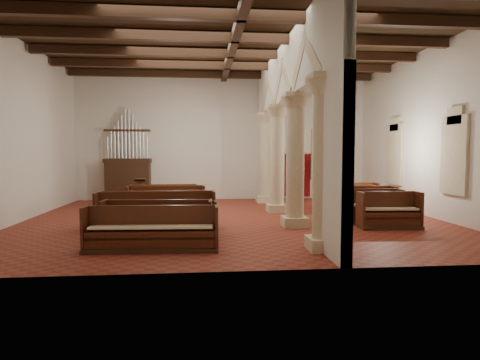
% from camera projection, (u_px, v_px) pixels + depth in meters
% --- Properties ---
extents(floor, '(14.00, 14.00, 0.00)m').
position_uv_depth(floor, '(233.00, 219.00, 13.73)').
color(floor, maroon).
rests_on(floor, ground).
extents(ceiling, '(14.00, 14.00, 0.00)m').
position_uv_depth(ceiling, '(233.00, 41.00, 13.31)').
color(ceiling, black).
rests_on(ceiling, wall_back).
extents(wall_back, '(14.00, 0.02, 6.00)m').
position_uv_depth(wall_back, '(224.00, 138.00, 19.48)').
color(wall_back, silver).
rests_on(wall_back, floor).
extents(wall_front, '(14.00, 0.02, 6.00)m').
position_uv_depth(wall_front, '(257.00, 115.00, 7.56)').
color(wall_front, silver).
rests_on(wall_front, floor).
extents(wall_left, '(0.02, 12.00, 6.00)m').
position_uv_depth(wall_left, '(16.00, 130.00, 12.87)').
color(wall_left, silver).
rests_on(wall_left, floor).
extents(wall_right, '(0.02, 12.00, 6.00)m').
position_uv_depth(wall_right, '(430.00, 132.00, 14.17)').
color(wall_right, silver).
rests_on(wall_right, floor).
extents(ceiling_beams, '(13.80, 11.80, 0.30)m').
position_uv_depth(ceiling_beams, '(233.00, 46.00, 13.32)').
color(ceiling_beams, '#331F10').
rests_on(ceiling_beams, wall_back).
extents(arcade, '(0.90, 11.90, 6.00)m').
position_uv_depth(arcade, '(286.00, 115.00, 13.65)').
color(arcade, beige).
rests_on(arcade, floor).
extents(window_right_a, '(0.03, 1.00, 2.20)m').
position_uv_depth(window_right_a, '(455.00, 155.00, 12.73)').
color(window_right_a, '#387E5D').
rests_on(window_right_a, wall_right).
extents(window_right_b, '(0.03, 1.00, 2.20)m').
position_uv_depth(window_right_b, '(395.00, 154.00, 16.70)').
color(window_right_b, '#387E5D').
rests_on(window_right_b, wall_right).
extents(window_back, '(1.00, 0.03, 2.20)m').
position_uv_depth(window_back, '(324.00, 154.00, 19.98)').
color(window_back, '#387E5D').
rests_on(window_back, wall_back).
extents(pipe_organ, '(2.10, 0.85, 4.40)m').
position_uv_depth(pipe_organ, '(128.00, 172.00, 18.68)').
color(pipe_organ, '#331F10').
rests_on(pipe_organ, floor).
extents(lectern, '(0.50, 0.51, 1.20)m').
position_uv_depth(lectern, '(140.00, 194.00, 17.35)').
color(lectern, '#382312').
rests_on(lectern, floor).
extents(dossal_curtain, '(1.80, 0.07, 2.17)m').
position_uv_depth(dossal_curtain, '(294.00, 175.00, 19.85)').
color(dossal_curtain, maroon).
rests_on(dossal_curtain, floor).
extents(processional_banner, '(0.49, 0.62, 2.29)m').
position_uv_depth(processional_banner, '(322.00, 185.00, 18.42)').
color(processional_banner, '#331F10').
rests_on(processional_banner, floor).
extents(hymnal_box_a, '(0.34, 0.29, 0.32)m').
position_uv_depth(hymnal_box_a, '(177.00, 239.00, 9.38)').
color(hymnal_box_a, navy).
rests_on(hymnal_box_a, floor).
extents(hymnal_box_b, '(0.30, 0.25, 0.29)m').
position_uv_depth(hymnal_box_b, '(190.00, 231.00, 10.40)').
color(hymnal_box_b, '#162F9A').
rests_on(hymnal_box_b, floor).
extents(hymnal_box_c, '(0.33, 0.28, 0.31)m').
position_uv_depth(hymnal_box_c, '(205.00, 212.00, 13.81)').
color(hymnal_box_c, navy).
rests_on(hymnal_box_c, floor).
extents(tube_heater_a, '(0.96, 0.16, 0.10)m').
position_uv_depth(tube_heater_a, '(171.00, 242.00, 9.52)').
color(tube_heater_a, silver).
rests_on(tube_heater_a, floor).
extents(tube_heater_b, '(0.87, 0.35, 0.09)m').
position_uv_depth(tube_heater_b, '(138.00, 232.00, 10.71)').
color(tube_heater_b, silver).
rests_on(tube_heater_b, floor).
extents(nave_pew_0, '(3.14, 0.84, 1.04)m').
position_uv_depth(nave_pew_0, '(152.00, 236.00, 9.37)').
color(nave_pew_0, '#331F10').
rests_on(nave_pew_0, floor).
extents(nave_pew_1, '(2.77, 0.89, 1.09)m').
position_uv_depth(nave_pew_1, '(158.00, 229.00, 10.07)').
color(nave_pew_1, '#331F10').
rests_on(nave_pew_1, floor).
extents(nave_pew_2, '(2.66, 0.77, 0.97)m').
position_uv_depth(nave_pew_2, '(168.00, 225.00, 10.85)').
color(nave_pew_2, '#331F10').
rests_on(nave_pew_2, floor).
extents(nave_pew_3, '(3.51, 0.94, 1.13)m').
position_uv_depth(nave_pew_3, '(156.00, 217.00, 11.86)').
color(nave_pew_3, '#331F10').
rests_on(nave_pew_3, floor).
extents(nave_pew_4, '(3.37, 0.94, 1.07)m').
position_uv_depth(nave_pew_4, '(155.00, 214.00, 12.70)').
color(nave_pew_4, '#331F10').
rests_on(nave_pew_4, floor).
extents(nave_pew_5, '(2.43, 0.78, 0.95)m').
position_uv_depth(nave_pew_5, '(164.00, 209.00, 13.89)').
color(nave_pew_5, '#331F10').
rests_on(nave_pew_5, floor).
extents(nave_pew_6, '(2.83, 0.89, 1.06)m').
position_uv_depth(nave_pew_6, '(166.00, 205.00, 14.65)').
color(nave_pew_6, '#331F10').
rests_on(nave_pew_6, floor).
extents(nave_pew_7, '(3.02, 0.74, 0.97)m').
position_uv_depth(nave_pew_7, '(165.00, 203.00, 15.67)').
color(nave_pew_7, '#331F10').
rests_on(nave_pew_7, floor).
extents(nave_pew_8, '(2.81, 0.71, 0.95)m').
position_uv_depth(nave_pew_8, '(164.00, 200.00, 16.76)').
color(nave_pew_8, '#331F10').
rests_on(nave_pew_8, floor).
extents(aisle_pew_0, '(1.86, 0.81, 1.11)m').
position_uv_depth(aisle_pew_0, '(389.00, 216.00, 12.10)').
color(aisle_pew_0, '#331F10').
rests_on(aisle_pew_0, floor).
extents(aisle_pew_1, '(1.84, 0.75, 1.10)m').
position_uv_depth(aisle_pew_1, '(373.00, 211.00, 13.05)').
color(aisle_pew_1, '#331F10').
rests_on(aisle_pew_1, floor).
extents(aisle_pew_2, '(2.04, 0.75, 1.12)m').
position_uv_depth(aisle_pew_2, '(366.00, 208.00, 13.88)').
color(aisle_pew_2, '#331F10').
rests_on(aisle_pew_2, floor).
extents(aisle_pew_3, '(1.81, 0.77, 1.05)m').
position_uv_depth(aisle_pew_3, '(351.00, 204.00, 15.08)').
color(aisle_pew_3, '#331F10').
rests_on(aisle_pew_3, floor).
extents(aisle_pew_4, '(1.98, 0.74, 1.09)m').
position_uv_depth(aisle_pew_4, '(352.00, 201.00, 15.84)').
color(aisle_pew_4, '#331F10').
rests_on(aisle_pew_4, floor).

